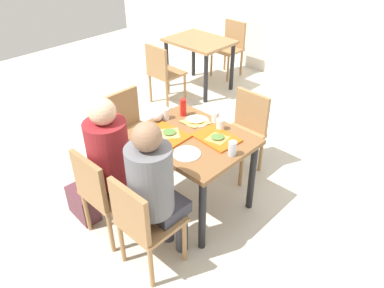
% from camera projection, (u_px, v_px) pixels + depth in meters
% --- Properties ---
extents(ground_plane, '(10.00, 10.00, 0.02)m').
position_uv_depth(ground_plane, '(192.00, 203.00, 3.51)').
color(ground_plane, beige).
extents(main_table, '(0.96, 0.78, 0.74)m').
position_uv_depth(main_table, '(192.00, 148.00, 3.15)').
color(main_table, brown).
rests_on(main_table, ground_plane).
extents(chair_near_left, '(0.40, 0.40, 0.84)m').
position_uv_depth(chair_near_left, '(102.00, 190.00, 2.90)').
color(chair_near_left, '#9E7247').
rests_on(chair_near_left, ground_plane).
extents(chair_near_right, '(0.40, 0.40, 0.84)m').
position_uv_depth(chair_near_right, '(142.00, 221.00, 2.62)').
color(chair_near_right, '#9E7247').
rests_on(chair_near_right, ground_plane).
extents(chair_far_side, '(0.40, 0.40, 0.84)m').
position_uv_depth(chair_far_side, '(245.00, 128.00, 3.69)').
color(chair_far_side, '#9E7247').
rests_on(chair_far_side, ground_plane).
extents(chair_left_end, '(0.40, 0.40, 0.84)m').
position_uv_depth(chair_left_end, '(130.00, 126.00, 3.72)').
color(chair_left_end, '#9E7247').
rests_on(chair_left_end, ground_plane).
extents(person_in_red, '(0.32, 0.42, 1.25)m').
position_uv_depth(person_in_red, '(113.00, 157.00, 2.85)').
color(person_in_red, '#383842').
rests_on(person_in_red, ground_plane).
extents(person_in_brown_jacket, '(0.32, 0.42, 1.25)m').
position_uv_depth(person_in_brown_jacket, '(155.00, 185.00, 2.57)').
color(person_in_brown_jacket, '#383842').
rests_on(person_in_brown_jacket, ground_plane).
extents(tray_red_near, '(0.37, 0.27, 0.02)m').
position_uv_depth(tray_red_near, '(166.00, 135.00, 3.10)').
color(tray_red_near, '#D85914').
rests_on(tray_red_near, main_table).
extents(tray_red_far, '(0.38, 0.29, 0.02)m').
position_uv_depth(tray_red_far, '(216.00, 138.00, 3.06)').
color(tray_red_far, '#D85914').
rests_on(tray_red_far, main_table).
extents(paper_plate_center, '(0.22, 0.22, 0.01)m').
position_uv_depth(paper_plate_center, '(197.00, 121.00, 3.30)').
color(paper_plate_center, white).
rests_on(paper_plate_center, main_table).
extents(paper_plate_near_edge, '(0.22, 0.22, 0.01)m').
position_uv_depth(paper_plate_near_edge, '(187.00, 154.00, 2.88)').
color(paper_plate_near_edge, white).
rests_on(paper_plate_near_edge, main_table).
extents(pizza_slice_a, '(0.18, 0.18, 0.02)m').
position_uv_depth(pizza_slice_a, '(169.00, 132.00, 3.10)').
color(pizza_slice_a, '#DBAD60').
rests_on(pizza_slice_a, tray_red_near).
extents(pizza_slice_b, '(0.21, 0.22, 0.02)m').
position_uv_depth(pizza_slice_b, '(217.00, 137.00, 3.03)').
color(pizza_slice_b, '#C68C47').
rests_on(pizza_slice_b, tray_red_far).
extents(pizza_slice_c, '(0.26, 0.25, 0.02)m').
position_uv_depth(pizza_slice_c, '(195.00, 121.00, 3.27)').
color(pizza_slice_c, tan).
rests_on(pizza_slice_c, paper_plate_center).
extents(plastic_cup_a, '(0.07, 0.07, 0.10)m').
position_uv_depth(plastic_cup_a, '(216.00, 116.00, 3.28)').
color(plastic_cup_a, white).
rests_on(plastic_cup_a, main_table).
extents(plastic_cup_b, '(0.07, 0.07, 0.10)m').
position_uv_depth(plastic_cup_b, '(165.00, 149.00, 2.85)').
color(plastic_cup_b, white).
rests_on(plastic_cup_b, main_table).
extents(plastic_cup_c, '(0.07, 0.07, 0.10)m').
position_uv_depth(plastic_cup_c, '(165.00, 114.00, 3.32)').
color(plastic_cup_c, white).
rests_on(plastic_cup_c, main_table).
extents(plastic_cup_d, '(0.07, 0.07, 0.10)m').
position_uv_depth(plastic_cup_d, '(220.00, 124.00, 3.16)').
color(plastic_cup_d, white).
rests_on(plastic_cup_d, main_table).
extents(soda_can, '(0.07, 0.07, 0.12)m').
position_uv_depth(soda_can, '(232.00, 149.00, 2.83)').
color(soda_can, '#B7BCC6').
rests_on(soda_can, main_table).
extents(condiment_bottle, '(0.06, 0.06, 0.16)m').
position_uv_depth(condiment_bottle, '(183.00, 107.00, 3.35)').
color(condiment_bottle, red).
rests_on(condiment_bottle, main_table).
extents(foil_bundle, '(0.10, 0.10, 0.10)m').
position_uv_depth(foil_bundle, '(157.00, 116.00, 3.28)').
color(foil_bundle, silver).
rests_on(foil_bundle, main_table).
extents(handbag, '(0.33, 0.18, 0.28)m').
position_uv_depth(handbag, '(83.00, 204.00, 3.28)').
color(handbag, '#592D38').
rests_on(handbag, ground_plane).
extents(background_table, '(0.90, 0.70, 0.74)m').
position_uv_depth(background_table, '(199.00, 48.00, 5.31)').
color(background_table, '#9E7247').
rests_on(background_table, ground_plane).
extents(background_chair_near, '(0.40, 0.40, 0.84)m').
position_uv_depth(background_chair_near, '(162.00, 71.00, 4.93)').
color(background_chair_near, '#9E7247').
rests_on(background_chair_near, ground_plane).
extents(background_chair_far, '(0.40, 0.40, 0.84)m').
position_uv_depth(background_chair_far, '(231.00, 45.00, 5.82)').
color(background_chair_far, '#9E7247').
rests_on(background_chair_far, ground_plane).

